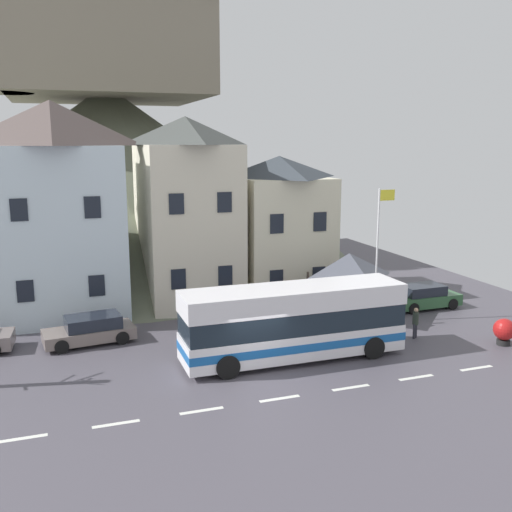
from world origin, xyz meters
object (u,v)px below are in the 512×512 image
object	(u,v)px
pedestrian_01	(416,321)
public_bench	(344,297)
townhouse_02	(279,227)
parked_car_03	(90,330)
parked_car_02	(326,303)
townhouse_00	(56,211)
transit_bus	(294,323)
pedestrian_00	(399,311)
flagpole	(379,246)
townhouse_01	(187,211)
bus_shelter	(349,265)
harbour_buoy	(504,330)
parked_car_01	(424,297)
hilltop_castle	(109,164)

from	to	relation	value
pedestrian_01	public_bench	xyz separation A→B (m)	(-0.54, 6.38, -0.41)
townhouse_02	parked_car_03	world-z (taller)	townhouse_02
townhouse_02	parked_car_02	world-z (taller)	townhouse_02
townhouse_00	transit_bus	distance (m)	14.64
transit_bus	pedestrian_00	distance (m)	7.33
parked_car_02	flagpole	bearing A→B (deg)	-52.42
townhouse_00	townhouse_01	world-z (taller)	townhouse_00
bus_shelter	harbour_buoy	xyz separation A→B (m)	(5.06, -6.04, -2.30)
transit_bus	parked_car_01	bearing A→B (deg)	25.53
bus_shelter	parked_car_02	distance (m)	2.82
hilltop_castle	pedestrian_01	world-z (taller)	hilltop_castle
parked_car_01	parked_car_03	world-z (taller)	parked_car_01
pedestrian_00	pedestrian_01	xyz separation A→B (m)	(-0.21, -1.78, 0.02)
townhouse_01	public_bench	distance (m)	10.53
flagpole	townhouse_00	bearing A→B (deg)	156.67
pedestrian_00	townhouse_01	bearing A→B (deg)	136.94
parked_car_03	pedestrian_01	world-z (taller)	pedestrian_01
pedestrian_00	public_bench	size ratio (longest dim) A/B	0.99
townhouse_01	hilltop_castle	world-z (taller)	hilltop_castle
townhouse_02	bus_shelter	world-z (taller)	townhouse_02
townhouse_01	pedestrian_01	xyz separation A→B (m)	(8.94, -10.33, -4.58)
harbour_buoy	flagpole	bearing A→B (deg)	126.61
flagpole	hilltop_castle	bearing A→B (deg)	115.96
townhouse_02	harbour_buoy	xyz separation A→B (m)	(6.68, -12.21, -3.61)
pedestrian_01	public_bench	bearing A→B (deg)	94.85
hilltop_castle	flagpole	xyz separation A→B (m)	(11.43, -23.47, -3.56)
parked_car_02	townhouse_01	bearing A→B (deg)	140.66
townhouse_00	harbour_buoy	size ratio (longest dim) A/B	9.10
townhouse_01	public_bench	size ratio (longest dim) A/B	6.71
public_bench	townhouse_02	bearing A→B (deg)	126.92
bus_shelter	parked_car_01	size ratio (longest dim) A/B	0.91
townhouse_00	pedestrian_00	distance (m)	18.91
hilltop_castle	harbour_buoy	size ratio (longest dim) A/B	30.93
harbour_buoy	transit_bus	bearing A→B (deg)	170.72
townhouse_00	parked_car_03	distance (m)	7.44
pedestrian_01	townhouse_00	bearing A→B (deg)	148.91
parked_car_01	harbour_buoy	size ratio (longest dim) A/B	3.17
townhouse_00	pedestrian_01	size ratio (longest dim) A/B	7.55
bus_shelter	harbour_buoy	distance (m)	8.21
bus_shelter	flagpole	xyz separation A→B (m)	(1.22, -0.87, 1.11)
townhouse_01	flagpole	xyz separation A→B (m)	(8.51, -7.36, -1.33)
townhouse_00	parked_car_03	bearing A→B (deg)	-77.50
hilltop_castle	parked_car_01	distance (m)	27.82
bus_shelter	parked_car_01	bearing A→B (deg)	5.85
townhouse_00	harbour_buoy	bearing A→B (deg)	-31.39
parked_car_01	pedestrian_01	xyz separation A→B (m)	(-3.56, -4.37, 0.21)
parked_car_03	flagpole	distance (m)	15.11
parked_car_03	public_bench	world-z (taller)	parked_car_03
harbour_buoy	public_bench	bearing A→B (deg)	114.73
hilltop_castle	bus_shelter	distance (m)	25.24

